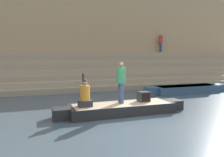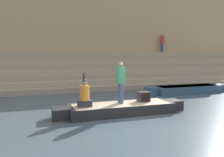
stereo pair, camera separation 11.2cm
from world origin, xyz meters
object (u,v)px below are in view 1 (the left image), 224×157
tv_set (144,97)px  mooring_post (83,84)px  person_standing (121,80)px  person_on_steps (161,42)px  moored_boat_shore (186,89)px  person_rowing (85,96)px  rowboat_main (122,108)px

tv_set → mooring_post: bearing=103.0°
person_standing → tv_set: person_standing is taller
tv_set → person_on_steps: 13.02m
mooring_post → moored_boat_shore: bearing=-11.6°
mooring_post → person_on_steps: person_on_steps is taller
tv_set → person_on_steps: bearing=49.6°
person_standing → tv_set: bearing=-1.4°
mooring_post → person_standing: bearing=-83.2°
person_standing → person_rowing: bearing=-175.2°
person_on_steps → tv_set: bearing=173.9°
rowboat_main → person_standing: 1.14m
rowboat_main → person_rowing: size_ratio=5.20×
tv_set → person_on_steps: (7.22, 10.37, 3.15)m
rowboat_main → person_on_steps: (8.24, 10.47, 3.54)m
person_standing → tv_set: (1.02, -0.02, -0.74)m
person_rowing → mooring_post: bearing=92.8°
person_standing → person_on_steps: size_ratio=0.94×
person_rowing → person_on_steps: person_on_steps is taller
person_rowing → moored_boat_shore: person_rowing is taller
tv_set → rowboat_main: bearing=179.9°
rowboat_main → mooring_post: size_ratio=4.16×
tv_set → moored_boat_shore: (4.83, 3.39, -0.37)m
person_standing → person_on_steps: bearing=51.1°
person_rowing → tv_set: (2.53, 0.12, -0.20)m
person_rowing → person_on_steps: 14.62m
tv_set → moored_boat_shore: tv_set is taller
person_standing → moored_boat_shore: 6.84m
tv_set → mooring_post: size_ratio=0.36×
tv_set → moored_boat_shore: size_ratio=0.08×
person_standing → person_rowing: person_standing is taller
person_standing → moored_boat_shore: bearing=29.6°
person_rowing → mooring_post: size_ratio=0.80×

